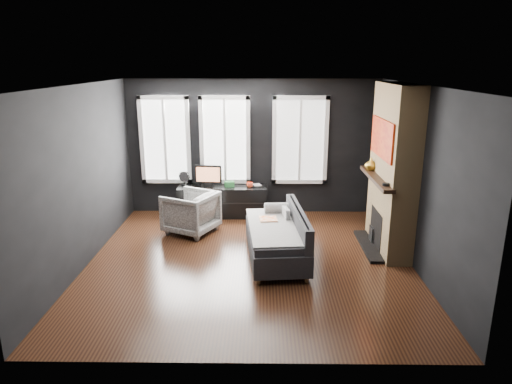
{
  "coord_description": "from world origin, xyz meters",
  "views": [
    {
      "loc": [
        0.19,
        -6.56,
        3.02
      ],
      "look_at": [
        0.1,
        0.3,
        1.05
      ],
      "focal_mm": 32.0,
      "sensor_mm": 36.0,
      "label": 1
    }
  ],
  "objects_px": {
    "monitor": "(208,174)",
    "book": "(253,181)",
    "sofa": "(276,235)",
    "mug": "(250,184)",
    "media_console": "(223,201)",
    "armchair": "(191,210)",
    "mantel_vase": "(371,164)"
  },
  "relations": [
    {
      "from": "book",
      "to": "mantel_vase",
      "type": "relative_size",
      "value": 0.93
    },
    {
      "from": "media_console",
      "to": "book",
      "type": "height_order",
      "value": "book"
    },
    {
      "from": "sofa",
      "to": "mantel_vase",
      "type": "relative_size",
      "value": 8.69
    },
    {
      "from": "sofa",
      "to": "monitor",
      "type": "relative_size",
      "value": 3.42
    },
    {
      "from": "mug",
      "to": "book",
      "type": "relative_size",
      "value": 0.65
    },
    {
      "from": "monitor",
      "to": "sofa",
      "type": "bearing_deg",
      "value": -53.69
    },
    {
      "from": "monitor",
      "to": "book",
      "type": "xyz_separation_m",
      "value": [
        0.9,
        0.05,
        -0.14
      ]
    },
    {
      "from": "monitor",
      "to": "mantel_vase",
      "type": "relative_size",
      "value": 2.54
    },
    {
      "from": "monitor",
      "to": "mug",
      "type": "relative_size",
      "value": 4.19
    },
    {
      "from": "media_console",
      "to": "mug",
      "type": "xyz_separation_m",
      "value": [
        0.55,
        -0.07,
        0.37
      ]
    },
    {
      "from": "media_console",
      "to": "mug",
      "type": "relative_size",
      "value": 13.61
    },
    {
      "from": "media_console",
      "to": "armchair",
      "type": "bearing_deg",
      "value": -118.64
    },
    {
      "from": "sofa",
      "to": "mug",
      "type": "height_order",
      "value": "sofa"
    },
    {
      "from": "sofa",
      "to": "armchair",
      "type": "xyz_separation_m",
      "value": [
        -1.51,
        1.15,
        0.02
      ]
    },
    {
      "from": "monitor",
      "to": "book",
      "type": "distance_m",
      "value": 0.91
    },
    {
      "from": "armchair",
      "to": "media_console",
      "type": "height_order",
      "value": "armchair"
    },
    {
      "from": "sofa",
      "to": "armchair",
      "type": "bearing_deg",
      "value": 137.58
    },
    {
      "from": "sofa",
      "to": "monitor",
      "type": "bearing_deg",
      "value": 116.16
    },
    {
      "from": "media_console",
      "to": "monitor",
      "type": "bearing_deg",
      "value": 176.84
    },
    {
      "from": "armchair",
      "to": "media_console",
      "type": "bearing_deg",
      "value": 178.46
    },
    {
      "from": "sofa",
      "to": "book",
      "type": "xyz_separation_m",
      "value": [
        -0.39,
        2.17,
        0.31
      ]
    },
    {
      "from": "media_console",
      "to": "monitor",
      "type": "distance_m",
      "value": 0.62
    },
    {
      "from": "sofa",
      "to": "monitor",
      "type": "xyz_separation_m",
      "value": [
        -1.29,
        2.12,
        0.45
      ]
    },
    {
      "from": "armchair",
      "to": "mug",
      "type": "bearing_deg",
      "value": 156.39
    },
    {
      "from": "book",
      "to": "mantel_vase",
      "type": "height_order",
      "value": "mantel_vase"
    },
    {
      "from": "sofa",
      "to": "mug",
      "type": "distance_m",
      "value": 2.11
    },
    {
      "from": "monitor",
      "to": "media_console",
      "type": "bearing_deg",
      "value": 2.83
    },
    {
      "from": "armchair",
      "to": "mug",
      "type": "distance_m",
      "value": 1.4
    },
    {
      "from": "media_console",
      "to": "mantel_vase",
      "type": "bearing_deg",
      "value": -25.24
    },
    {
      "from": "mug",
      "to": "mantel_vase",
      "type": "relative_size",
      "value": 0.61
    },
    {
      "from": "armchair",
      "to": "mantel_vase",
      "type": "bearing_deg",
      "value": 111.9
    },
    {
      "from": "book",
      "to": "mantel_vase",
      "type": "distance_m",
      "value": 2.46
    }
  ]
}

